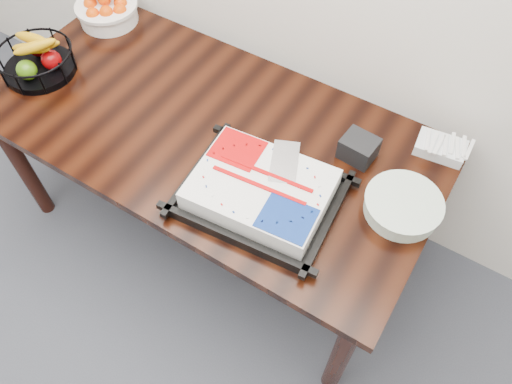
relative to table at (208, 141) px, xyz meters
The scene contains 7 objects.
table is the anchor object (origin of this frame).
cake_tray 0.42m from the table, 26.67° to the right, with size 0.55×0.45×0.11m.
tangerine_bowl 0.83m from the table, 158.24° to the left, with size 0.28×0.28×0.18m.
fruit_basket 0.79m from the table, behind, with size 0.31×0.31×0.16m.
plate_stack 0.79m from the table, ahead, with size 0.26×0.26×0.06m.
fork_bag 0.88m from the table, 23.63° to the left, with size 0.19×0.13×0.05m.
napkin_box 0.59m from the table, 17.13° to the left, with size 0.12×0.10×0.09m, color black.
Camera 1 is at (0.86, 0.99, 2.16)m, focal length 35.00 mm.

